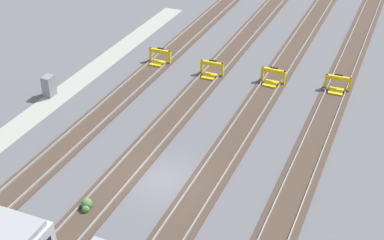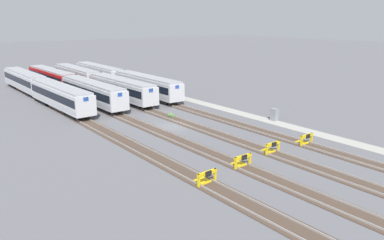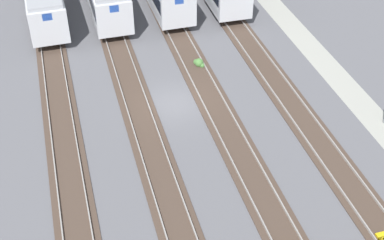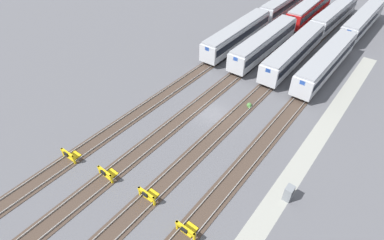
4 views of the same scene
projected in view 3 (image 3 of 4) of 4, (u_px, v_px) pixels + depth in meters
ground_plane at (175, 103)px, 35.46m from camera, size 400.00×400.00×0.00m
service_walkway at (337, 76)px, 37.99m from camera, size 54.00×2.00×0.01m
rail_track_nearest at (279, 86)px, 37.02m from camera, size 90.00×2.23×0.21m
rail_track_near_inner at (210, 97)px, 35.96m from camera, size 90.00×2.24×0.21m
rail_track_middle at (138, 109)px, 34.91m from camera, size 90.00×2.24×0.21m
rail_track_far_inner at (61, 122)px, 33.86m from camera, size 90.00×2.23×0.21m
weed_clump at (199, 63)px, 38.97m from camera, size 0.92×0.70×0.64m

